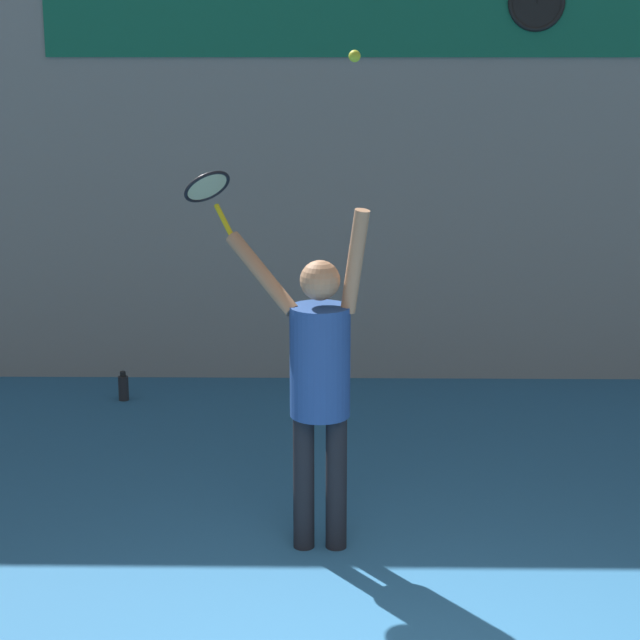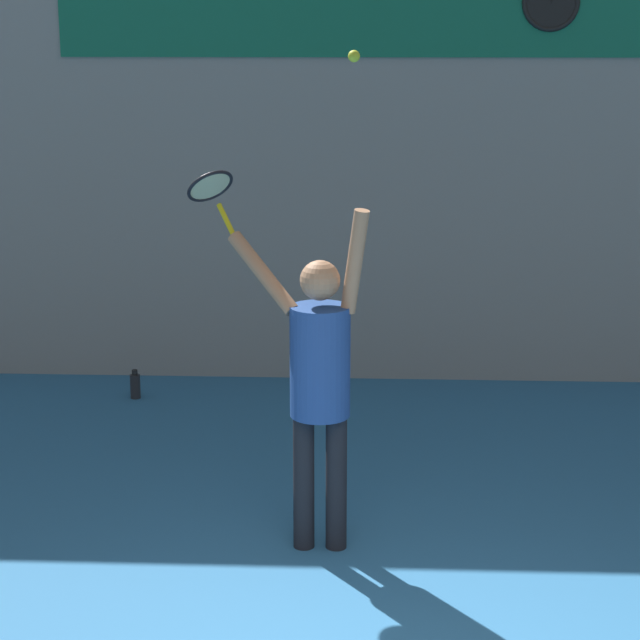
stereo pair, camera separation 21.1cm
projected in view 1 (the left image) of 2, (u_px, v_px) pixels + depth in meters
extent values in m
cube|color=gray|center=(362.00, 100.00, 9.99)|extent=(18.00, 0.10, 5.00)
cube|color=#146B4C|center=(363.00, 3.00, 9.73)|extent=(5.42, 0.02, 0.90)
cylinder|color=black|center=(537.00, 2.00, 9.69)|extent=(0.44, 0.02, 0.44)
torus|color=black|center=(537.00, 2.00, 9.69)|extent=(0.48, 0.04, 0.48)
cylinder|color=black|center=(304.00, 482.00, 7.06)|extent=(0.13, 0.13, 0.86)
cylinder|color=black|center=(336.00, 482.00, 7.06)|extent=(0.13, 0.13, 0.86)
cylinder|color=#26478C|center=(320.00, 361.00, 6.87)|extent=(0.36, 0.36, 0.67)
sphere|color=tan|center=(320.00, 280.00, 6.75)|extent=(0.24, 0.24, 0.24)
cylinder|color=tan|center=(355.00, 262.00, 6.68)|extent=(0.21, 0.19, 0.63)
cylinder|color=tan|center=(262.00, 273.00, 6.90)|extent=(0.47, 0.41, 0.46)
cylinder|color=yellow|center=(224.00, 221.00, 7.04)|extent=(0.14, 0.17, 0.19)
torus|color=black|center=(207.00, 187.00, 7.13)|extent=(0.39, 0.38, 0.23)
cylinder|color=beige|center=(207.00, 187.00, 7.13)|extent=(0.32, 0.31, 0.18)
sphere|color=#CCDB2D|center=(355.00, 56.00, 6.32)|extent=(0.07, 0.07, 0.07)
cylinder|color=#262628|center=(124.00, 388.00, 9.93)|extent=(0.09, 0.09, 0.21)
cylinder|color=black|center=(123.00, 374.00, 9.90)|extent=(0.05, 0.05, 0.04)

